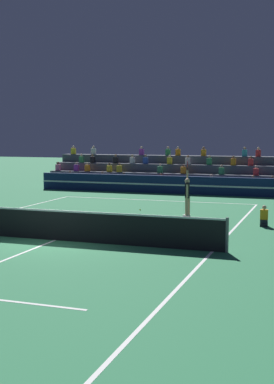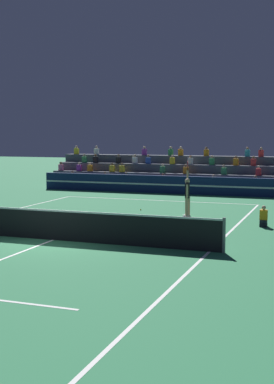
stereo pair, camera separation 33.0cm
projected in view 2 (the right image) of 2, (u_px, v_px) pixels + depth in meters
name	position (u px, v px, depth m)	size (l,w,h in m)	color
ground_plane	(53.00, 240.00, 18.54)	(120.00, 120.00, 0.00)	#2D7A4C
court_lines	(53.00, 240.00, 18.54)	(11.10, 23.90, 0.01)	white
tennis_net	(53.00, 225.00, 18.48)	(12.00, 0.10, 1.10)	slate
sponsor_banner_wall	(176.00, 185.00, 33.02)	(18.00, 0.26, 1.10)	navy
bleacher_stand	(188.00, 176.00, 35.95)	(19.00, 3.80, 2.83)	#4C515B
ball_kid_courtside	(264.00, 218.00, 21.21)	(0.30, 0.36, 0.84)	black
tennis_player	(187.00, 195.00, 23.70)	(0.32, 0.92, 2.50)	tan
tennis_ball	(141.00, 210.00, 25.78)	(0.07, 0.07, 0.07)	#C6DB33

